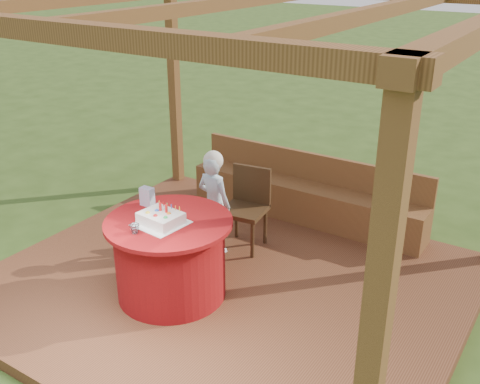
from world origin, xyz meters
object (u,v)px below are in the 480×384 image
object	(u,v)px
gift_bag	(147,197)
bench	(305,198)
birthday_cake	(161,218)
drinking_glass	(135,229)
table	(170,257)
chair	(247,203)
elderly_woman	(214,201)

from	to	relation	value
gift_bag	bench	bearing A→B (deg)	69.80
birthday_cake	drinking_glass	distance (m)	0.27
table	drinking_glass	bearing A→B (deg)	-103.87
chair	birthday_cake	distance (m)	1.38
bench	table	world-z (taller)	bench
table	elderly_woman	distance (m)	0.97
table	chair	xyz separation A→B (m)	(0.07, 1.25, 0.10)
drinking_glass	elderly_woman	bearing A→B (deg)	93.09
elderly_woman	drinking_glass	bearing A→B (deg)	-86.91
table	chair	size ratio (longest dim) A/B	1.32
bench	chair	bearing A→B (deg)	-104.03
bench	gift_bag	bearing A→B (deg)	-108.61
bench	table	xyz separation A→B (m)	(-0.31, -2.20, 0.14)
table	gift_bag	xyz separation A→B (m)	(-0.38, 0.15, 0.48)
elderly_woman	drinking_glass	distance (m)	1.31
elderly_woman	bench	bearing A→B (deg)	69.97
bench	birthday_cake	xyz separation A→B (m)	(-0.32, -2.29, 0.58)
birthday_cake	table	bearing A→B (deg)	83.18
bench	gift_bag	xyz separation A→B (m)	(-0.69, -2.05, 0.62)
elderly_woman	birthday_cake	distance (m)	1.06
chair	birthday_cake	bearing A→B (deg)	-93.33
birthday_cake	chair	bearing A→B (deg)	86.67
table	elderly_woman	size ratio (longest dim) A/B	1.02
gift_bag	elderly_woman	bearing A→B (deg)	72.15
birthday_cake	gift_bag	bearing A→B (deg)	147.32
bench	elderly_woman	world-z (taller)	elderly_woman
chair	drinking_glass	distance (m)	1.64
chair	elderly_woman	distance (m)	0.39
table	elderly_woman	xyz separation A→B (m)	(-0.16, 0.93, 0.19)
chair	elderly_woman	xyz separation A→B (m)	(-0.22, -0.31, 0.09)
table	birthday_cake	world-z (taller)	birthday_cake
birthday_cake	drinking_glass	world-z (taller)	birthday_cake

